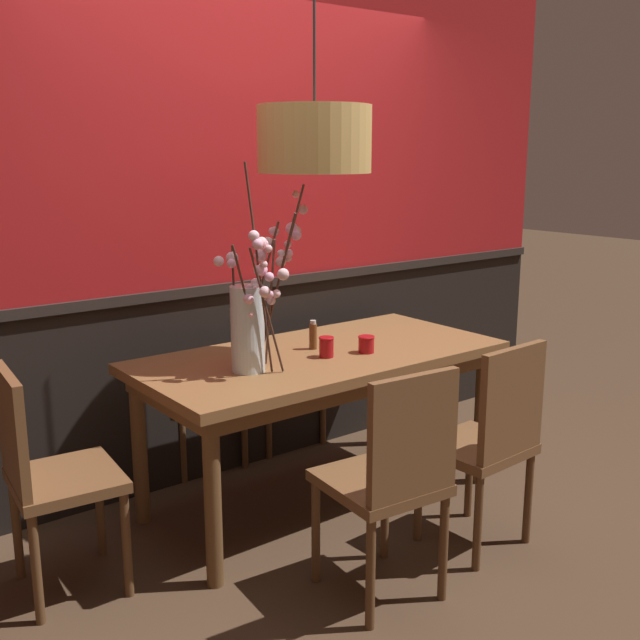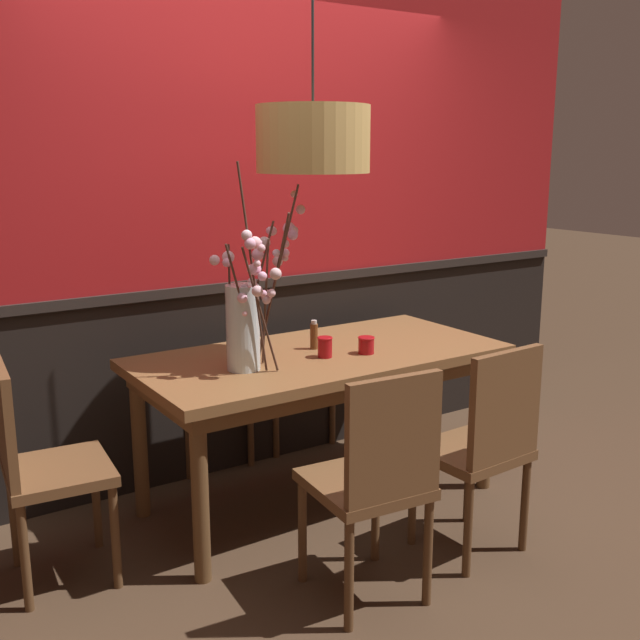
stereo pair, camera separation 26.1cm
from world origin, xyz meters
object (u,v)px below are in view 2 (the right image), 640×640
chair_far_side_right (282,353)px  chair_near_side_left (375,476)px  vase_with_blossoms (248,314)px  candle_holder_nearer_edge (366,345)px  dining_table (320,369)px  chair_far_side_left (204,368)px  pendant_lamp (313,139)px  candle_holder_nearer_center (325,347)px  chair_near_side_right (484,441)px  chair_head_west_end (39,460)px  condiment_bottle (314,335)px

chair_far_side_right → chair_near_side_left: chair_near_side_left is taller
vase_with_blossoms → candle_holder_nearer_edge: (0.59, -0.08, -0.21)m
dining_table → chair_far_side_left: bearing=106.4°
pendant_lamp → chair_far_side_right: bearing=68.2°
candle_holder_nearer_center → candle_holder_nearer_edge: bearing=-14.9°
vase_with_blossoms → pendant_lamp: size_ratio=0.83×
dining_table → chair_near_side_right: chair_near_side_right is taller
chair_head_west_end → chair_near_side_left: bearing=-40.0°
vase_with_blossoms → dining_table: bearing=9.3°
chair_far_side_left → candle_holder_nearer_center: 0.98m
candle_holder_nearer_edge → condiment_bottle: 0.27m
chair_far_side_right → chair_near_side_right: bearing=-89.8°
chair_near_side_left → vase_with_blossoms: 0.93m
chair_far_side_left → chair_near_side_right: bearing=-71.8°
chair_far_side_right → vase_with_blossoms: bearing=-127.7°
chair_far_side_left → pendant_lamp: bearing=-79.1°
chair_far_side_right → chair_head_west_end: chair_far_side_right is taller
chair_near_side_left → vase_with_blossoms: size_ratio=1.04×
candle_holder_nearer_edge → candle_holder_nearer_center: bearing=165.1°
chair_far_side_right → candle_holder_nearer_edge: 1.05m
chair_head_west_end → chair_near_side_right: (1.63, -0.82, -0.00)m
chair_far_side_left → chair_near_side_left: 1.67m
dining_table → pendant_lamp: (-0.07, -0.05, 1.09)m
chair_near_side_right → condiment_bottle: bearing=108.1°
chair_far_side_right → pendant_lamp: bearing=-111.8°
vase_with_blossoms → chair_far_side_right: bearing=52.3°
chair_far_side_left → vase_with_blossoms: bearing=-101.4°
chair_far_side_right → chair_near_side_right: 1.67m
candle_holder_nearer_edge → dining_table: bearing=139.7°
dining_table → candle_holder_nearer_edge: (0.17, -0.14, 0.13)m
chair_far_side_right → vase_with_blossoms: size_ratio=1.03×
chair_far_side_left → chair_near_side_right: size_ratio=1.01×
dining_table → condiment_bottle: size_ratio=12.41×
candle_holder_nearer_center → pendant_lamp: bearing=137.9°
chair_near_side_right → pendant_lamp: (-0.37, 0.76, 1.25)m
chair_far_side_left → vase_with_blossoms: size_ratio=1.05×
chair_head_west_end → candle_holder_nearer_center: 1.34m
chair_far_side_left → chair_near_side_right: 1.72m
chair_near_side_right → chair_head_west_end: bearing=153.2°
candle_holder_nearer_edge → pendant_lamp: bearing=159.5°
pendant_lamp → chair_near_side_right: bearing=-64.1°
chair_head_west_end → vase_with_blossoms: size_ratio=1.02×
candle_holder_nearer_center → chair_near_side_left: bearing=-110.3°
dining_table → condiment_bottle: 0.17m
chair_far_side_left → chair_head_west_end: chair_far_side_left is taller
chair_near_side_right → pendant_lamp: pendant_lamp is taller
condiment_bottle → chair_far_side_left: bearing=108.4°
chair_far_side_left → chair_far_side_right: chair_far_side_left is taller
dining_table → chair_head_west_end: bearing=179.7°
chair_near_side_left → condiment_bottle: (0.32, 0.92, 0.31)m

